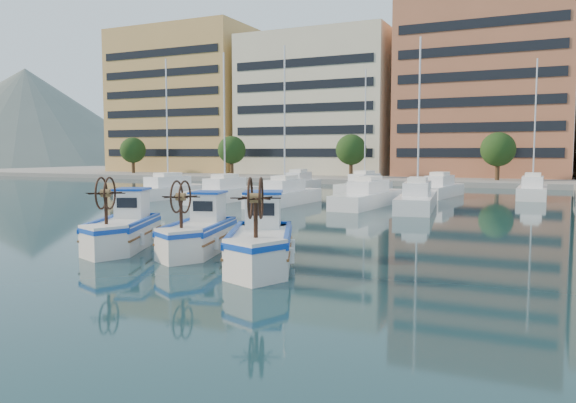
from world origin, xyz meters
The scene contains 7 objects.
ground centered at (0.00, 0.00, 0.00)m, with size 300.00×300.00×0.00m, color #193B42.
waterfront centered at (9.23, 65.04, 11.10)m, with size 180.00×40.00×25.60m.
hill_west centered at (-140.00, 110.00, 0.00)m, with size 180.00×180.00×60.00m, color slate.
yacht_marina centered at (-3.62, 27.67, 0.53)m, with size 41.06×23.65×11.50m.
fishing_boat_a centered at (-6.01, 1.15, 0.81)m, with size 3.55×4.89×2.95m.
fishing_boat_b centered at (-2.75, 1.71, 0.79)m, with size 2.91×4.72×2.86m.
fishing_boat_c centered at (0.67, 0.31, 0.85)m, with size 3.74×5.14×3.10m.
Camera 1 is at (9.49, -16.44, 3.83)m, focal length 35.00 mm.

